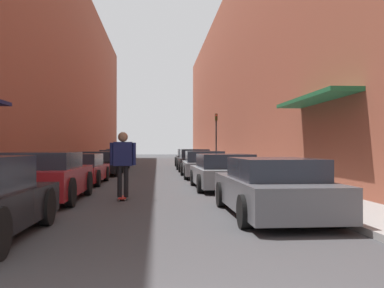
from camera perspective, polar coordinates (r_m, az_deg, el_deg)
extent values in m
plane|color=#38383A|center=(26.15, -5.39, -3.62)|extent=(131.83, 131.83, 0.00)
cube|color=gray|center=(32.51, -13.40, -2.89)|extent=(1.80, 59.92, 0.12)
cube|color=gray|center=(32.41, 2.94, -2.91)|extent=(1.80, 59.92, 0.12)
cube|color=brown|center=(33.57, -18.35, 9.61)|extent=(4.00, 59.92, 14.61)
cube|color=brown|center=(33.29, 7.94, 8.47)|extent=(4.00, 59.92, 13.22)
cube|color=#1E6038|center=(13.57, 16.03, 5.77)|extent=(1.00, 4.80, 0.12)
cylinder|color=black|center=(8.32, -18.79, -7.94)|extent=(0.18, 0.68, 0.68)
cube|color=maroon|center=(12.11, -19.06, -4.66)|extent=(1.92, 4.20, 0.69)
cube|color=#232833|center=(11.88, -19.30, -2.06)|extent=(1.68, 2.19, 0.42)
cylinder|color=black|center=(13.63, -21.51, -4.96)|extent=(0.18, 0.71, 0.71)
cylinder|color=black|center=(13.21, -13.69, -5.12)|extent=(0.18, 0.71, 0.71)
cylinder|color=black|center=(10.65, -15.92, -6.23)|extent=(0.18, 0.71, 0.71)
cube|color=maroon|center=(17.41, -14.82, -3.70)|extent=(1.89, 4.33, 0.55)
cube|color=#232833|center=(17.18, -14.94, -2.04)|extent=(1.64, 2.26, 0.47)
cylinder|color=black|center=(18.90, -16.79, -3.85)|extent=(0.18, 0.62, 0.62)
cylinder|color=black|center=(18.61, -11.36, -3.92)|extent=(0.18, 0.62, 0.62)
cylinder|color=black|center=(16.30, -18.78, -4.39)|extent=(0.18, 0.62, 0.62)
cylinder|color=black|center=(15.96, -12.49, -4.48)|extent=(0.18, 0.62, 0.62)
cube|color=black|center=(22.96, -12.00, -2.87)|extent=(1.94, 4.50, 0.55)
cube|color=#232833|center=(22.72, -12.07, -1.59)|extent=(1.70, 2.35, 0.49)
cylinder|color=black|center=(24.47, -13.75, -2.99)|extent=(0.18, 0.71, 0.71)
cylinder|color=black|center=(24.24, -9.39, -3.02)|extent=(0.18, 0.71, 0.71)
cylinder|color=black|center=(21.73, -14.92, -3.31)|extent=(0.18, 0.71, 0.71)
cylinder|color=black|center=(21.48, -10.01, -3.35)|extent=(0.18, 0.71, 0.71)
cube|color=black|center=(28.59, -10.43, -2.33)|extent=(1.85, 4.01, 0.65)
cube|color=#232833|center=(28.38, -10.47, -1.23)|extent=(1.61, 2.10, 0.45)
cylinder|color=black|center=(29.92, -11.85, -2.58)|extent=(0.18, 0.66, 0.66)
cylinder|color=black|center=(29.75, -8.51, -2.60)|extent=(0.18, 0.66, 0.66)
cylinder|color=black|center=(27.48, -12.50, -2.77)|extent=(0.18, 0.66, 0.66)
cylinder|color=black|center=(27.30, -8.87, -2.79)|extent=(0.18, 0.66, 0.66)
cube|color=maroon|center=(34.19, -9.79, -2.02)|extent=(1.86, 4.59, 0.68)
cube|color=#232833|center=(33.95, -9.82, -1.06)|extent=(1.62, 2.39, 0.47)
cylinder|color=black|center=(35.69, -11.01, -2.28)|extent=(0.18, 0.62, 0.62)
cylinder|color=black|center=(35.54, -8.15, -2.29)|extent=(0.18, 0.62, 0.62)
cylinder|color=black|center=(32.88, -11.56, -2.44)|extent=(0.18, 0.62, 0.62)
cylinder|color=black|center=(32.71, -8.45, -2.45)|extent=(0.18, 0.62, 0.62)
cube|color=#515459|center=(9.15, 10.53, -6.45)|extent=(1.78, 4.45, 0.62)
cube|color=#232833|center=(8.90, 10.90, -3.25)|extent=(1.55, 2.32, 0.43)
cylinder|color=black|center=(10.34, 3.89, -6.73)|extent=(0.18, 0.60, 0.60)
cylinder|color=black|center=(10.73, 13.05, -6.49)|extent=(0.18, 0.60, 0.60)
cylinder|color=black|center=(7.65, 6.99, -8.93)|extent=(0.18, 0.60, 0.60)
cylinder|color=black|center=(8.16, 18.99, -8.37)|extent=(0.18, 0.60, 0.60)
cube|color=gray|center=(14.87, 4.22, -4.25)|extent=(2.00, 4.31, 0.57)
cube|color=#232833|center=(14.64, 4.34, -2.26)|extent=(1.73, 2.25, 0.47)
cylinder|color=black|center=(16.09, 0.15, -4.50)|extent=(0.18, 0.60, 0.60)
cylinder|color=black|center=(16.35, 6.78, -4.43)|extent=(0.18, 0.60, 0.60)
cylinder|color=black|center=(13.45, 1.09, -5.28)|extent=(0.18, 0.60, 0.60)
cylinder|color=black|center=(13.77, 8.98, -5.17)|extent=(0.18, 0.60, 0.60)
cube|color=gray|center=(20.52, 1.56, -3.17)|extent=(2.03, 4.59, 0.57)
cube|color=#232833|center=(20.28, 1.63, -1.67)|extent=(1.75, 2.40, 0.51)
cylinder|color=black|center=(21.85, -1.29, -3.37)|extent=(0.18, 0.66, 0.66)
cylinder|color=black|center=(22.04, 3.60, -3.35)|extent=(0.18, 0.66, 0.66)
cylinder|color=black|center=(19.04, -0.80, -3.79)|extent=(0.18, 0.66, 0.66)
cylinder|color=black|center=(19.26, 4.80, -3.76)|extent=(0.18, 0.66, 0.66)
cube|color=#232326|center=(26.19, 0.23, -2.56)|extent=(1.87, 4.40, 0.62)
cube|color=#232833|center=(25.95, 0.27, -1.30)|extent=(1.64, 2.29, 0.54)
cylinder|color=black|center=(27.49, -1.91, -2.82)|extent=(0.18, 0.62, 0.62)
cylinder|color=black|center=(27.64, 1.88, -2.81)|extent=(0.18, 0.62, 0.62)
cylinder|color=black|center=(24.77, -1.61, -3.08)|extent=(0.18, 0.62, 0.62)
cylinder|color=black|center=(24.93, 2.59, -3.06)|extent=(0.18, 0.62, 0.62)
cube|color=#232326|center=(31.59, -0.39, -2.14)|extent=(1.92, 4.10, 0.65)
cube|color=#232833|center=(31.37, -0.36, -1.12)|extent=(1.67, 2.14, 0.48)
cylinder|color=black|center=(32.80, -2.15, -2.37)|extent=(0.18, 0.71, 0.71)
cylinder|color=black|center=(32.93, 1.03, -2.37)|extent=(0.18, 0.71, 0.71)
cylinder|color=black|center=(30.28, -1.94, -2.53)|extent=(0.18, 0.71, 0.71)
cylinder|color=black|center=(30.42, 1.50, -2.52)|extent=(0.18, 0.71, 0.71)
cube|color=#B2231E|center=(11.93, -9.21, -7.03)|extent=(0.20, 0.78, 0.02)
cylinder|color=beige|center=(12.18, -9.47, -7.07)|extent=(0.03, 0.06, 0.06)
cylinder|color=beige|center=(12.17, -8.76, -7.08)|extent=(0.03, 0.06, 0.06)
cylinder|color=beige|center=(11.69, -9.68, -7.35)|extent=(0.03, 0.06, 0.06)
cylinder|color=beige|center=(11.68, -8.93, -7.36)|extent=(0.03, 0.06, 0.06)
cylinder|color=black|center=(11.89, -9.64, -4.94)|extent=(0.13, 0.13, 0.85)
cylinder|color=black|center=(11.88, -8.78, -4.95)|extent=(0.13, 0.13, 0.85)
cube|color=#191E4C|center=(11.85, -9.20, -1.31)|extent=(0.51, 0.23, 0.65)
sphere|color=#8C664C|center=(11.85, -9.20, 0.93)|extent=(0.27, 0.27, 0.27)
cylinder|color=#191E4C|center=(11.88, -10.67, -1.31)|extent=(0.10, 0.10, 0.62)
cylinder|color=#191E4C|center=(11.83, -7.73, -1.31)|extent=(0.10, 0.10, 0.62)
cylinder|color=#2D2D2D|center=(27.88, 3.25, 0.44)|extent=(0.10, 0.10, 3.52)
cube|color=#332D0F|center=(27.94, 3.24, 3.59)|extent=(0.16, 0.16, 0.45)
sphere|color=red|center=(27.87, 3.27, 3.84)|extent=(0.11, 0.11, 0.11)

